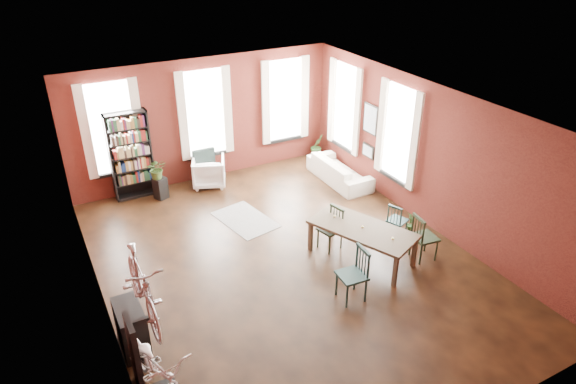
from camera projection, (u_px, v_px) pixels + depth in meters
room at (283, 152)px, 9.98m from camera, size 9.00×9.04×3.22m
dining_table at (361, 243)px, 10.37m from camera, size 1.72×2.31×0.72m
dining_chair_a at (352, 275)px, 9.17m from camera, size 0.51×0.51×1.03m
dining_chair_b at (330, 229)px, 10.65m from camera, size 0.51×0.51×0.92m
dining_chair_c at (425, 237)px, 10.31m from camera, size 0.51×0.51×0.99m
dining_chair_d at (397, 220)px, 11.06m from camera, size 0.49×0.49×0.81m
bookshelf at (131, 156)px, 12.40m from camera, size 1.00×0.32×2.20m
white_armchair at (209, 170)px, 13.25m from camera, size 1.03×1.01×0.83m
cream_sofa at (340, 167)px, 13.46m from camera, size 0.61×2.08×0.81m
striped_rug at (245, 220)px, 11.86m from camera, size 1.23×1.69×0.01m
bike_wall_rack at (135, 357)px, 7.28m from camera, size 0.16×0.60×1.30m
console_table at (131, 328)px, 8.14m from camera, size 0.40×0.80×0.80m
plant_stand at (161, 188)px, 12.68m from camera, size 0.36×0.36×0.55m
plant_by_sofa at (317, 152)px, 14.92m from camera, size 0.56×0.80×0.32m
plant_small at (410, 227)px, 11.44m from camera, size 0.44×0.46×0.15m
bicycle_floor at (154, 347)px, 6.94m from camera, size 0.80×1.04×1.76m
bicycle_hung at (139, 267)px, 6.69m from camera, size 0.47×1.00×1.66m
plant_on_stand at (157, 171)px, 12.44m from camera, size 0.59×0.63×0.41m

